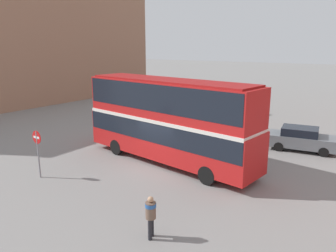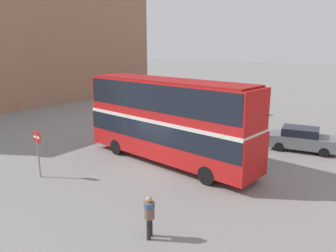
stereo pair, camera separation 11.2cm
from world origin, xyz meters
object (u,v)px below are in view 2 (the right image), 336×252
double_decker_bus (168,116)px  no_entry_sign (38,146)px  parked_car_side_street (238,105)px  parked_car_kerb_far (302,139)px  pedestrian_foreground (149,213)px

double_decker_bus → no_entry_sign: double_decker_bus is taller
no_entry_sign → parked_car_side_street: bearing=85.9°
parked_car_side_street → no_entry_sign: size_ratio=1.73×
parked_car_kerb_far → parked_car_side_street: 12.29m
double_decker_bus → no_entry_sign: size_ratio=4.54×
parked_car_side_street → parked_car_kerb_far: bearing=-39.5°
double_decker_bus → parked_car_kerb_far: bearing=56.6°
double_decker_bus → no_entry_sign: bearing=-119.1°
parked_car_side_street → double_decker_bus: bearing=-73.3°
no_entry_sign → parked_car_kerb_far: bearing=51.7°
pedestrian_foreground → parked_car_kerb_far: pedestrian_foreground is taller
pedestrian_foreground → no_entry_sign: bearing=-29.2°
double_decker_bus → pedestrian_foreground: size_ratio=7.13×
pedestrian_foreground → double_decker_bus: bearing=-81.2°
double_decker_bus → pedestrian_foreground: 8.06m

